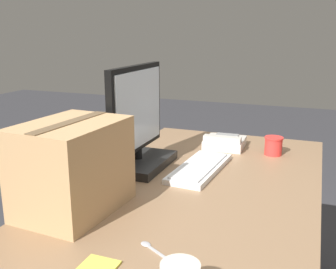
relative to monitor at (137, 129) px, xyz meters
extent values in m
cube|color=black|center=(0.00, 0.00, -0.15)|extent=(0.33, 0.25, 0.04)
cylinder|color=black|center=(0.00, 0.00, -0.11)|extent=(0.04, 0.04, 0.04)
cube|color=black|center=(0.00, 0.00, 0.09)|extent=(0.45, 0.03, 0.36)
cube|color=silver|center=(0.00, -0.02, 0.09)|extent=(0.41, 0.01, 0.32)
cube|color=silver|center=(0.04, -0.27, -0.16)|extent=(0.42, 0.18, 0.02)
cube|color=silver|center=(0.04, -0.27, -0.14)|extent=(0.39, 0.15, 0.01)
cube|color=beige|center=(0.42, -0.29, -0.15)|extent=(0.20, 0.20, 0.04)
cube|color=beige|center=(0.35, -0.29, -0.11)|extent=(0.05, 0.18, 0.03)
cube|color=gray|center=(0.46, -0.29, -0.12)|extent=(0.11, 0.12, 0.01)
cylinder|color=beige|center=(-0.78, -0.47, -0.07)|extent=(0.09, 0.09, 0.01)
cylinder|color=red|center=(0.38, -0.53, -0.13)|extent=(0.08, 0.08, 0.08)
cylinder|color=red|center=(0.38, -0.53, -0.08)|extent=(0.09, 0.09, 0.01)
cube|color=#B2B2B7|center=(-0.62, -0.36, -0.17)|extent=(0.06, 0.10, 0.00)
ellipsoid|color=#B2B2B7|center=(-0.58, -0.30, -0.17)|extent=(0.04, 0.04, 0.00)
cube|color=tan|center=(-0.46, 0.01, -0.02)|extent=(0.37, 0.28, 0.29)
cube|color=brown|center=(-0.46, 0.01, 0.13)|extent=(0.35, 0.06, 0.00)
cube|color=#E5DB4C|center=(-0.73, -0.24, -0.16)|extent=(0.09, 0.09, 0.01)
camera|label=1|loc=(-1.46, -0.71, 0.40)|focal=42.00mm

